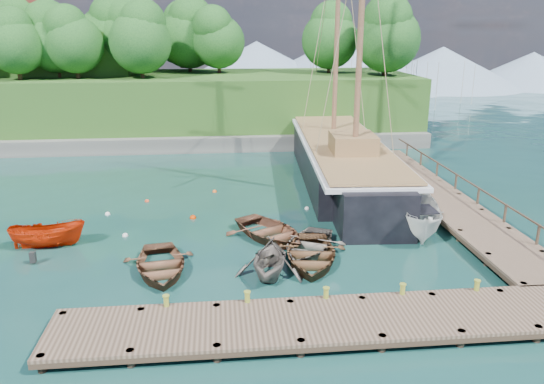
{
  "coord_description": "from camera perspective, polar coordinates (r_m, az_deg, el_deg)",
  "views": [
    {
      "loc": [
        -1.89,
        -22.85,
        10.52
      ],
      "look_at": [
        0.87,
        4.09,
        2.0
      ],
      "focal_mm": 35.0,
      "sensor_mm": 36.0,
      "label": 1
    }
  ],
  "objects": [
    {
      "name": "mooring_buoy_2",
      "position": [
        29.9,
        -0.87,
        -3.14
      ],
      "size": [
        0.35,
        0.35,
        0.35
      ],
      "primitive_type": "sphere",
      "color": "red",
      "rests_on": "ground"
    },
    {
      "name": "motorboat_orange",
      "position": [
        28.74,
        -22.86,
        -5.46
      ],
      "size": [
        3.75,
        1.57,
        1.42
      ],
      "primitive_type": "imported",
      "rotation": [
        0.0,
        0.0,
        1.62
      ],
      "color": "#BB2304",
      "rests_on": "ground"
    },
    {
      "name": "mooring_buoy_6",
      "position": [
        32.35,
        -17.26,
        -2.33
      ],
      "size": [
        0.3,
        0.3,
        0.3
      ],
      "primitive_type": "sphere",
      "color": "white",
      "rests_on": "ground"
    },
    {
      "name": "bollard_3",
      "position": [
        21.75,
        13.71,
        -12.01
      ],
      "size": [
        0.26,
        0.26,
        0.45
      ],
      "primitive_type": "cylinder",
      "color": "olive",
      "rests_on": "ground"
    },
    {
      "name": "rowboat_0",
      "position": [
        24.43,
        -11.91,
        -8.45
      ],
      "size": [
        3.91,
        5.01,
        0.95
      ],
      "primitive_type": "imported",
      "rotation": [
        0.0,
        0.0,
        0.15
      ],
      "color": "brown",
      "rests_on": "ground"
    },
    {
      "name": "mooring_buoy_3",
      "position": [
        31.88,
        3.77,
        -1.85
      ],
      "size": [
        0.28,
        0.28,
        0.28
      ],
      "primitive_type": "sphere",
      "color": "silver",
      "rests_on": "ground"
    },
    {
      "name": "cabin_boat_white",
      "position": [
        29.05,
        15.63,
        -4.45
      ],
      "size": [
        3.4,
        5.63,
        2.04
      ],
      "primitive_type": "imported",
      "rotation": [
        0.0,
        0.0,
        -0.29
      ],
      "color": "silver",
      "rests_on": "ground"
    },
    {
      "name": "bollard_0",
      "position": [
        20.74,
        -11.17,
        -13.39
      ],
      "size": [
        0.26,
        0.26,
        0.45
      ],
      "primitive_type": "cylinder",
      "color": "olive",
      "rests_on": "ground"
    },
    {
      "name": "rowboat_3",
      "position": [
        26.0,
        3.85,
        -6.44
      ],
      "size": [
        4.78,
        5.34,
        0.91
      ],
      "primitive_type": "imported",
      "rotation": [
        0.0,
        0.0,
        -0.47
      ],
      "color": "#5B544B",
      "rests_on": "ground"
    },
    {
      "name": "dock_east",
      "position": [
        34.23,
        17.47,
        -0.5
      ],
      "size": [
        3.2,
        24.0,
        1.1
      ],
      "color": "#483629",
      "rests_on": "ground"
    },
    {
      "name": "mooring_buoy_4",
      "position": [
        34.05,
        -13.3,
        -1.02
      ],
      "size": [
        0.28,
        0.28,
        0.28
      ],
      "primitive_type": "sphere",
      "color": "#D7421D",
      "rests_on": "ground"
    },
    {
      "name": "rowboat_1",
      "position": [
        23.67,
        -0.24,
        -8.93
      ],
      "size": [
        3.8,
        4.16,
        1.88
      ],
      "primitive_type": "imported",
      "rotation": [
        0.0,
        0.0,
        -0.23
      ],
      "color": "#5B534C",
      "rests_on": "ground"
    },
    {
      "name": "mooring_buoy_0",
      "position": [
        28.85,
        -15.51,
        -4.6
      ],
      "size": [
        0.31,
        0.31,
        0.31
      ],
      "primitive_type": "sphere",
      "color": "silver",
      "rests_on": "ground"
    },
    {
      "name": "schooner",
      "position": [
        37.78,
        7.55,
        3.08
      ],
      "size": [
        6.83,
        29.71,
        22.14
      ],
      "rotation": [
        0.0,
        0.0,
        -0.06
      ],
      "color": "black",
      "rests_on": "ground"
    },
    {
      "name": "bollard_2",
      "position": [
        21.0,
        5.77,
        -12.71
      ],
      "size": [
        0.26,
        0.26,
        0.45
      ],
      "primitive_type": "cylinder",
      "color": "olive",
      "rests_on": "ground"
    },
    {
      "name": "distant_ridge",
      "position": [
        93.26,
        -2.1,
        13.66
      ],
      "size": [
        117.0,
        40.0,
        10.0
      ],
      "color": "#728CA5",
      "rests_on": "ground"
    },
    {
      "name": "mooring_buoy_7",
      "position": [
        27.88,
        4.43,
        -4.76
      ],
      "size": [
        0.33,
        0.33,
        0.33
      ],
      "primitive_type": "sphere",
      "color": "#E64002",
      "rests_on": "ground"
    },
    {
      "name": "ground",
      "position": [
        25.22,
        -1.03,
        -7.19
      ],
      "size": [
        160.0,
        160.0,
        0.0
      ],
      "primitive_type": "plane",
      "color": "#18392F",
      "rests_on": "ground"
    },
    {
      "name": "mooring_buoy_1",
      "position": [
        30.65,
        -8.5,
        -2.81
      ],
      "size": [
        0.36,
        0.36,
        0.36
      ],
      "primitive_type": "sphere",
      "color": "#D03300",
      "rests_on": "ground"
    },
    {
      "name": "dock_near",
      "position": [
        19.6,
        6.64,
        -13.64
      ],
      "size": [
        20.0,
        3.2,
        1.1
      ],
      "color": "#483629",
      "rests_on": "ground"
    },
    {
      "name": "rowboat_4",
      "position": [
        27.56,
        -0.21,
        -4.98
      ],
      "size": [
        5.43,
        5.91,
        1.0
      ],
      "primitive_type": "imported",
      "rotation": [
        0.0,
        0.0,
        0.53
      ],
      "color": "brown",
      "rests_on": "ground"
    },
    {
      "name": "headland",
      "position": [
        55.54,
        -17.61,
        11.53
      ],
      "size": [
        51.0,
        19.31,
        12.9
      ],
      "color": "#474744",
      "rests_on": "ground"
    },
    {
      "name": "mooring_buoy_5",
      "position": [
        35.25,
        -6.19,
        -0.0
      ],
      "size": [
        0.29,
        0.29,
        0.29
      ],
      "primitive_type": "sphere",
      "color": "#E65617",
      "rests_on": "ground"
    },
    {
      "name": "rowboat_2",
      "position": [
        24.88,
        4.14,
        -7.6
      ],
      "size": [
        4.23,
        5.38,
        1.01
      ],
      "primitive_type": "imported",
      "rotation": [
        0.0,
        0.0,
        -0.16
      ],
      "color": "#4F331E",
      "rests_on": "ground"
    },
    {
      "name": "bollard_4",
      "position": [
        22.88,
        20.96,
        -11.18
      ],
      "size": [
        0.26,
        0.26,
        0.45
      ],
      "primitive_type": "cylinder",
      "color": "olive",
      "rests_on": "ground"
    },
    {
      "name": "bollard_1",
      "position": [
        20.65,
        -2.64,
        -13.19
      ],
      "size": [
        0.26,
        0.26,
        0.45
      ],
      "primitive_type": "cylinder",
      "color": "olive",
      "rests_on": "ground"
    }
  ]
}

